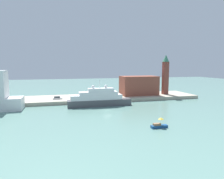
{
  "coord_description": "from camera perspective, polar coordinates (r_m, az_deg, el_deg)",
  "views": [
    {
      "loc": [
        -18.46,
        -77.42,
        18.06
      ],
      "look_at": [
        3.53,
        6.0,
        7.74
      ],
      "focal_mm": 32.28,
      "sensor_mm": 36.0,
      "label": 1
    }
  ],
  "objects": [
    {
      "name": "ground",
      "position": [
        81.62,
        -1.33,
        -5.96
      ],
      "size": [
        400.0,
        400.0,
        0.0
      ],
      "primitive_type": "plane",
      "color": "slate"
    },
    {
      "name": "mooring_bollard",
      "position": [
        99.64,
        0.7,
        -2.46
      ],
      "size": [
        0.37,
        0.37,
        0.64
      ],
      "primitive_type": "cylinder",
      "color": "black",
      "rests_on": "quay_dock"
    },
    {
      "name": "quay_dock",
      "position": [
        107.54,
        -4.7,
        -2.42
      ],
      "size": [
        110.0,
        22.22,
        1.68
      ],
      "primitive_type": "cube",
      "color": "#ADA38E",
      "rests_on": "ground"
    },
    {
      "name": "large_yacht",
      "position": [
        90.16,
        -3.79,
        -2.66
      ],
      "size": [
        28.42,
        4.95,
        11.69
      ],
      "color": "#4C4C51",
      "rests_on": "ground"
    },
    {
      "name": "person_figure",
      "position": [
        96.56,
        -11.64,
        -2.6
      ],
      "size": [
        0.36,
        0.36,
        1.76
      ],
      "color": "#334C8C",
      "rests_on": "quay_dock"
    },
    {
      "name": "small_motorboat",
      "position": [
        60.92,
        13.2,
        -9.68
      ],
      "size": [
        4.97,
        1.64,
        3.08
      ],
      "color": "navy",
      "rests_on": "ground"
    },
    {
      "name": "parked_car",
      "position": [
        101.86,
        -15.2,
        -2.34
      ],
      "size": [
        4.55,
        1.74,
        1.38
      ],
      "color": "silver",
      "rests_on": "quay_dock"
    },
    {
      "name": "harbor_building",
      "position": [
        113.49,
        7.59,
        1.13
      ],
      "size": [
        20.0,
        10.94,
        10.5
      ],
      "primitive_type": "cube",
      "color": "brown",
      "rests_on": "quay_dock"
    },
    {
      "name": "bell_tower",
      "position": [
        118.71,
        14.9,
        4.57
      ],
      "size": [
        3.73,
        3.73,
        22.38
      ],
      "color": "brown",
      "rests_on": "quay_dock"
    }
  ]
}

